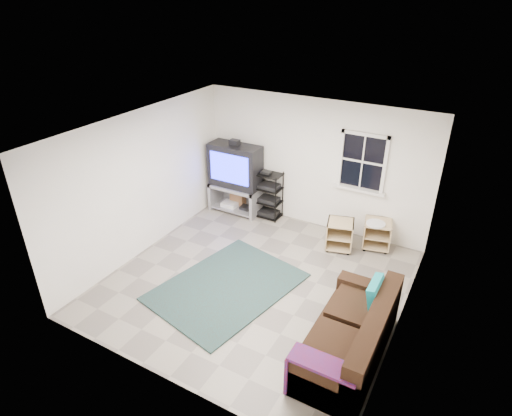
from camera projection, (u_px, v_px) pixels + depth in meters
The scene contains 8 objects.
room at pixel (362, 166), 7.83m from camera, with size 4.60×4.62×4.60m.
tv_unit at pixel (236, 173), 9.01m from camera, with size 1.10×0.55×1.62m.
av_rack at pixel (269, 198), 8.96m from camera, with size 0.51×0.37×1.03m.
side_table_left at pixel (340, 233), 7.98m from camera, with size 0.58×0.58×0.56m.
side_table_right at pixel (377, 232), 8.00m from camera, with size 0.59×0.59×0.56m.
sofa at pixel (351, 337), 5.60m from camera, with size 0.89×2.00×0.91m.
shag_rug at pixel (227, 287), 7.03m from camera, with size 1.70×2.34×0.03m, color black.
paper_bag at pixel (238, 198), 9.45m from camera, with size 0.31×0.20×0.45m, color #9A6E45.
Camera 1 is at (2.82, -5.04, 4.43)m, focal length 30.00 mm.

